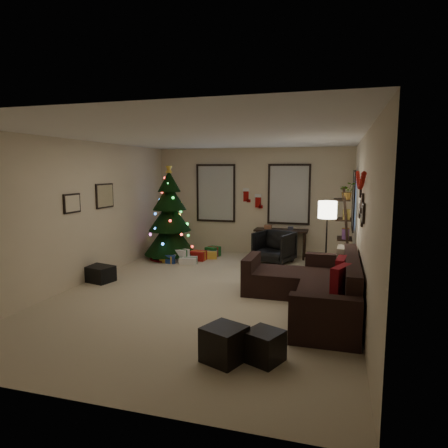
{
  "coord_description": "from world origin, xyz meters",
  "views": [
    {
      "loc": [
        2.13,
        -6.44,
        2.15
      ],
      "look_at": [
        0.1,
        0.6,
        1.15
      ],
      "focal_mm": 31.81,
      "sensor_mm": 36.0,
      "label": 1
    }
  ],
  "objects": [
    {
      "name": "desk",
      "position": [
        0.81,
        3.22,
        0.62
      ],
      "size": [
        1.29,
        0.46,
        0.7
      ],
      "color": "black",
      "rests_on": "floor"
    },
    {
      "name": "wall_right",
      "position": [
        2.5,
        0.0,
        1.35
      ],
      "size": [
        0.0,
        7.0,
        7.0
      ],
      "primitive_type": "plane",
      "rotation": [
        1.57,
        0.0,
        -1.57
      ],
      "color": "beige",
      "rests_on": "floor"
    },
    {
      "name": "desk_chair",
      "position": [
        0.75,
        2.57,
        0.37
      ],
      "size": [
        0.91,
        0.88,
        0.75
      ],
      "primitive_type": "imported",
      "rotation": [
        0.0,
        0.0,
        -0.32
      ],
      "color": "black",
      "rests_on": "floor"
    },
    {
      "name": "ceiling",
      "position": [
        0.0,
        0.0,
        2.7
      ],
      "size": [
        7.0,
        7.0,
        0.0
      ],
      "primitive_type": "plane",
      "rotation": [
        3.14,
        0.0,
        0.0
      ],
      "color": "white",
      "rests_on": "floor"
    },
    {
      "name": "floor",
      "position": [
        0.0,
        0.0,
        0.0
      ],
      "size": [
        7.0,
        7.0,
        0.0
      ],
      "primitive_type": "plane",
      "color": "#C4B394",
      "rests_on": "ground"
    },
    {
      "name": "wall_left",
      "position": [
        -2.5,
        0.0,
        1.35
      ],
      "size": [
        0.0,
        7.0,
        7.0
      ],
      "primitive_type": "plane",
      "rotation": [
        1.57,
        0.0,
        1.57
      ],
      "color": "beige",
      "rests_on": "floor"
    },
    {
      "name": "pillow_red_b",
      "position": [
        2.21,
        -0.47,
        0.64
      ],
      "size": [
        0.17,
        0.47,
        0.46
      ],
      "primitive_type": "cube",
      "rotation": [
        0.0,
        0.0,
        -0.11
      ],
      "color": "maroon",
      "rests_on": "sofa"
    },
    {
      "name": "window_back_right",
      "position": [
        0.95,
        3.47,
        1.55
      ],
      "size": [
        1.05,
        0.06,
        1.5
      ],
      "color": "#728CB2",
      "rests_on": "wall_back"
    },
    {
      "name": "art_abstract",
      "position": [
        -2.48,
        -0.35,
        1.55
      ],
      "size": [
        0.04,
        0.45,
        0.35
      ],
      "color": "black",
      "rests_on": "wall_left"
    },
    {
      "name": "bookshelf",
      "position": [
        2.3,
        1.97,
        0.87
      ],
      "size": [
        0.3,
        0.53,
        1.8
      ],
      "color": "black",
      "rests_on": "floor"
    },
    {
      "name": "pillow_red_a",
      "position": [
        2.21,
        -0.98,
        0.64
      ],
      "size": [
        0.29,
        0.46,
        0.45
      ],
      "primitive_type": "cube",
      "rotation": [
        0.0,
        0.0,
        -0.41
      ],
      "color": "maroon",
      "rests_on": "sofa"
    },
    {
      "name": "window_back_left",
      "position": [
        -0.95,
        3.47,
        1.55
      ],
      "size": [
        1.05,
        0.06,
        1.5
      ],
      "color": "#728CB2",
      "rests_on": "wall_back"
    },
    {
      "name": "pillow_cream",
      "position": [
        2.21,
        0.51,
        0.63
      ],
      "size": [
        0.14,
        0.44,
        0.43
      ],
      "primitive_type": "cube",
      "rotation": [
        0.0,
        0.0,
        -0.03
      ],
      "color": "beige",
      "rests_on": "sofa"
    },
    {
      "name": "stocking_left",
      "position": [
        -0.14,
        3.52,
        1.51
      ],
      "size": [
        0.2,
        0.05,
        0.36
      ],
      "color": "#990F0C",
      "rests_on": "wall_back"
    },
    {
      "name": "christmas_tree",
      "position": [
        -1.78,
        2.36,
        0.96
      ],
      "size": [
        1.25,
        1.25,
        2.33
      ],
      "rotation": [
        0.0,
        0.0,
        -0.12
      ],
      "color": "black",
      "rests_on": "floor"
    },
    {
      "name": "wall_back",
      "position": [
        0.0,
        3.5,
        1.35
      ],
      "size": [
        5.0,
        0.0,
        5.0
      ],
      "primitive_type": "plane",
      "rotation": [
        1.57,
        0.0,
        0.0
      ],
      "color": "beige",
      "rests_on": "floor"
    },
    {
      "name": "presents",
      "position": [
        -1.36,
        2.29,
        0.11
      ],
      "size": [
        1.5,
        1.22,
        0.3
      ],
      "rotation": [
        0.0,
        0.0,
        -0.16
      ],
      "color": "maroon",
      "rests_on": "floor"
    },
    {
      "name": "ottoman_far",
      "position": [
        1.39,
        -2.23,
        0.18
      ],
      "size": [
        0.5,
        0.5,
        0.35
      ],
      "primitive_type": "cube",
      "rotation": [
        0.0,
        0.0,
        -0.42
      ],
      "color": "black",
      "rests_on": "floor"
    },
    {
      "name": "wall_front",
      "position": [
        0.0,
        -3.5,
        1.35
      ],
      "size": [
        5.0,
        0.0,
        5.0
      ],
      "primitive_type": "plane",
      "rotation": [
        -1.57,
        0.0,
        0.0
      ],
      "color": "beige",
      "rests_on": "floor"
    },
    {
      "name": "window_right_wall",
      "position": [
        2.47,
        2.55,
        1.5
      ],
      "size": [
        0.06,
        0.9,
        1.3
      ],
      "color": "#728CB2",
      "rests_on": "wall_right"
    },
    {
      "name": "sofa",
      "position": [
        1.84,
        -0.22,
        0.28
      ],
      "size": [
        1.87,
        2.72,
        0.87
      ],
      "color": "black",
      "rests_on": "floor"
    },
    {
      "name": "storage_bin",
      "position": [
        -2.31,
        0.1,
        0.15
      ],
      "size": [
        0.69,
        0.54,
        0.3
      ],
      "primitive_type": "cube",
      "rotation": [
        0.0,
        0.0,
        -0.24
      ],
      "color": "black",
      "rests_on": "floor"
    },
    {
      "name": "stocking_right",
      "position": [
        0.19,
        3.43,
        1.37
      ],
      "size": [
        0.2,
        0.05,
        0.36
      ],
      "color": "#990F0C",
      "rests_on": "wall_back"
    },
    {
      "name": "potted_plant",
      "position": [
        2.3,
        1.79,
        1.79
      ],
      "size": [
        0.47,
        0.42,
        0.44
      ],
      "primitive_type": "imported",
      "rotation": [
        0.0,
        0.0,
        0.22
      ],
      "color": "#4C4C4C",
      "rests_on": "bookshelf"
    },
    {
      "name": "gallery",
      "position": [
        2.48,
        -0.07,
        1.57
      ],
      "size": [
        0.03,
        1.25,
        0.54
      ],
      "color": "black",
      "rests_on": "wall_right"
    },
    {
      "name": "garland",
      "position": [
        2.45,
        0.15,
        2.0
      ],
      "size": [
        0.08,
        1.9,
        0.3
      ],
      "primitive_type": null,
      "color": "#A5140C",
      "rests_on": "wall_right"
    },
    {
      "name": "ottoman_near",
      "position": [
        0.95,
        -2.35,
        0.2
      ],
      "size": [
        0.55,
        0.55,
        0.4
      ],
      "primitive_type": "cube",
      "rotation": [
        0.0,
        0.0,
        -0.39
      ],
      "color": "black",
      "rests_on": "floor"
    },
    {
      "name": "art_map",
      "position": [
        -2.48,
        0.7,
        1.62
      ],
      "size": [
        0.04,
        0.6,
        0.5
      ],
      "color": "black",
      "rests_on": "wall_left"
    },
    {
      "name": "floor_lamp",
      "position": [
        1.95,
        1.02,
        1.33
      ],
      "size": [
        0.34,
        0.34,
        1.59
      ],
      "rotation": [
        0.0,
        0.0,
        -0.3
      ],
      "color": "black",
      "rests_on": "floor"
    }
  ]
}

